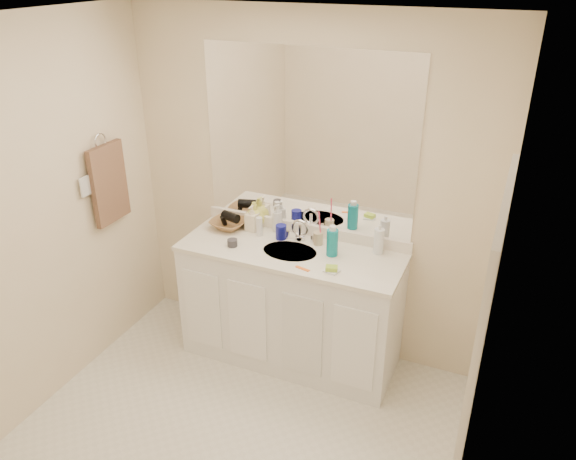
# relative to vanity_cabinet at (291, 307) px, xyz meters

# --- Properties ---
(floor) EXTENTS (2.60, 2.60, 0.00)m
(floor) POSITION_rel_vanity_cabinet_xyz_m (0.00, -1.02, -0.42)
(floor) COLOR white
(floor) RESTS_ON ground
(ceiling) EXTENTS (2.60, 2.60, 0.02)m
(ceiling) POSITION_rel_vanity_cabinet_xyz_m (0.00, -1.02, 1.97)
(ceiling) COLOR white
(ceiling) RESTS_ON wall_back
(wall_back) EXTENTS (2.60, 0.02, 2.40)m
(wall_back) POSITION_rel_vanity_cabinet_xyz_m (0.00, 0.28, 0.77)
(wall_back) COLOR #F5E2C0
(wall_back) RESTS_ON floor
(wall_left) EXTENTS (0.02, 2.60, 2.40)m
(wall_left) POSITION_rel_vanity_cabinet_xyz_m (-1.30, -1.02, 0.77)
(wall_left) COLOR #F5E2C0
(wall_left) RESTS_ON floor
(wall_right) EXTENTS (0.02, 2.60, 2.40)m
(wall_right) POSITION_rel_vanity_cabinet_xyz_m (1.30, -1.02, 0.77)
(wall_right) COLOR #F5E2C0
(wall_right) RESTS_ON floor
(vanity_cabinet) EXTENTS (1.50, 0.55, 0.85)m
(vanity_cabinet) POSITION_rel_vanity_cabinet_xyz_m (0.00, 0.00, 0.00)
(vanity_cabinet) COLOR white
(vanity_cabinet) RESTS_ON floor
(countertop) EXTENTS (1.52, 0.57, 0.03)m
(countertop) POSITION_rel_vanity_cabinet_xyz_m (0.00, 0.00, 0.44)
(countertop) COLOR white
(countertop) RESTS_ON vanity_cabinet
(backsplash) EXTENTS (1.52, 0.03, 0.08)m
(backsplash) POSITION_rel_vanity_cabinet_xyz_m (0.00, 0.26, 0.50)
(backsplash) COLOR white
(backsplash) RESTS_ON countertop
(sink_basin) EXTENTS (0.37, 0.37, 0.02)m
(sink_basin) POSITION_rel_vanity_cabinet_xyz_m (0.00, -0.02, 0.44)
(sink_basin) COLOR beige
(sink_basin) RESTS_ON countertop
(faucet) EXTENTS (0.02, 0.02, 0.11)m
(faucet) POSITION_rel_vanity_cabinet_xyz_m (0.00, 0.16, 0.51)
(faucet) COLOR silver
(faucet) RESTS_ON countertop
(mirror) EXTENTS (1.48, 0.01, 1.20)m
(mirror) POSITION_rel_vanity_cabinet_xyz_m (0.00, 0.27, 1.14)
(mirror) COLOR white
(mirror) RESTS_ON wall_back
(blue_mug) EXTENTS (0.10, 0.10, 0.10)m
(blue_mug) POSITION_rel_vanity_cabinet_xyz_m (-0.13, 0.13, 0.51)
(blue_mug) COLOR navy
(blue_mug) RESTS_ON countertop
(tan_cup) EXTENTS (0.07, 0.07, 0.09)m
(tan_cup) POSITION_rel_vanity_cabinet_xyz_m (0.14, 0.15, 0.50)
(tan_cup) COLOR tan
(tan_cup) RESTS_ON countertop
(toothbrush) EXTENTS (0.02, 0.04, 0.20)m
(toothbrush) POSITION_rel_vanity_cabinet_xyz_m (0.15, 0.15, 0.60)
(toothbrush) COLOR #FF436A
(toothbrush) RESTS_ON tan_cup
(mouthwash_bottle) EXTENTS (0.10, 0.10, 0.18)m
(mouthwash_bottle) POSITION_rel_vanity_cabinet_xyz_m (0.28, 0.04, 0.55)
(mouthwash_bottle) COLOR #0C8395
(mouthwash_bottle) RESTS_ON countertop
(clear_pump_bottle) EXTENTS (0.08, 0.08, 0.18)m
(clear_pump_bottle) POSITION_rel_vanity_cabinet_xyz_m (0.55, 0.19, 0.54)
(clear_pump_bottle) COLOR white
(clear_pump_bottle) RESTS_ON countertop
(soap_dish) EXTENTS (0.10, 0.09, 0.01)m
(soap_dish) POSITION_rel_vanity_cabinet_xyz_m (0.35, -0.17, 0.46)
(soap_dish) COLOR white
(soap_dish) RESTS_ON countertop
(green_soap) EXTENTS (0.09, 0.07, 0.03)m
(green_soap) POSITION_rel_vanity_cabinet_xyz_m (0.35, -0.17, 0.48)
(green_soap) COLOR #A4D233
(green_soap) RESTS_ON soap_dish
(orange_comb) EXTENTS (0.10, 0.04, 0.00)m
(orange_comb) POSITION_rel_vanity_cabinet_xyz_m (0.17, -0.21, 0.46)
(orange_comb) COLOR orange
(orange_comb) RESTS_ON countertop
(dark_jar) EXTENTS (0.09, 0.09, 0.05)m
(dark_jar) POSITION_rel_vanity_cabinet_xyz_m (-0.39, -0.11, 0.48)
(dark_jar) COLOR #343339
(dark_jar) RESTS_ON countertop
(extra_white_bottle) EXTENTS (0.05, 0.05, 0.14)m
(extra_white_bottle) POSITION_rel_vanity_cabinet_xyz_m (-0.29, 0.11, 0.52)
(extra_white_bottle) COLOR white
(extra_white_bottle) RESTS_ON countertop
(soap_bottle_white) EXTENTS (0.10, 0.10, 0.20)m
(soap_bottle_white) POSITION_rel_vanity_cabinet_xyz_m (-0.20, 0.23, 0.56)
(soap_bottle_white) COLOR silver
(soap_bottle_white) RESTS_ON countertop
(soap_bottle_cream) EXTENTS (0.09, 0.09, 0.19)m
(soap_bottle_cream) POSITION_rel_vanity_cabinet_xyz_m (-0.38, 0.17, 0.55)
(soap_bottle_cream) COLOR #F8ECCA
(soap_bottle_cream) RESTS_ON countertop
(soap_bottle_yellow) EXTENTS (0.16, 0.16, 0.19)m
(soap_bottle_yellow) POSITION_rel_vanity_cabinet_xyz_m (-0.38, 0.22, 0.55)
(soap_bottle_yellow) COLOR #DFE057
(soap_bottle_yellow) RESTS_ON countertop
(wicker_basket) EXTENTS (0.28, 0.28, 0.06)m
(wicker_basket) POSITION_rel_vanity_cabinet_xyz_m (-0.55, 0.13, 0.49)
(wicker_basket) COLOR olive
(wicker_basket) RESTS_ON countertop
(hair_dryer) EXTENTS (0.15, 0.10, 0.07)m
(hair_dryer) POSITION_rel_vanity_cabinet_xyz_m (-0.53, 0.13, 0.54)
(hair_dryer) COLOR black
(hair_dryer) RESTS_ON wicker_basket
(towel_ring) EXTENTS (0.01, 0.11, 0.11)m
(towel_ring) POSITION_rel_vanity_cabinet_xyz_m (-1.27, -0.25, 1.12)
(towel_ring) COLOR silver
(towel_ring) RESTS_ON wall_left
(hand_towel) EXTENTS (0.04, 0.32, 0.55)m
(hand_towel) POSITION_rel_vanity_cabinet_xyz_m (-1.25, -0.25, 0.82)
(hand_towel) COLOR #4E372A
(hand_towel) RESTS_ON towel_ring
(switch_plate) EXTENTS (0.01, 0.08, 0.13)m
(switch_plate) POSITION_rel_vanity_cabinet_xyz_m (-1.27, -0.45, 0.88)
(switch_plate) COLOR white
(switch_plate) RESTS_ON wall_left
(door) EXTENTS (0.02, 0.82, 2.00)m
(door) POSITION_rel_vanity_cabinet_xyz_m (1.29, -1.32, 0.57)
(door) COLOR silver
(door) RESTS_ON floor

